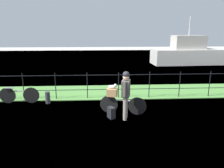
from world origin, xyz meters
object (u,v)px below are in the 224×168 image
object	(u,v)px
terrier_dog	(113,87)
backpack_on_paving	(111,113)
bicycle_main	(122,105)
wooden_crate	(112,92)
cyclist_person	(126,91)
moored_boat_near	(187,53)
bicycle_parked	(19,95)
mooring_bollard	(48,98)

from	to	relation	value
terrier_dog	backpack_on_paving	world-z (taller)	terrier_dog
backpack_on_paving	bicycle_main	bearing A→B (deg)	104.28
wooden_crate	backpack_on_paving	xyz separation A→B (m)	(-0.05, -0.48, -0.60)
terrier_dog	cyclist_person	xyz separation A→B (m)	(0.41, -0.56, -0.01)
backpack_on_paving	moored_boat_near	distance (m)	13.60
wooden_crate	backpack_on_paving	distance (m)	0.77
cyclist_person	bicycle_parked	size ratio (longest dim) A/B	1.02
bicycle_main	backpack_on_paving	world-z (taller)	bicycle_main
backpack_on_paving	bicycle_parked	distance (m)	4.18
bicycle_parked	moored_boat_near	world-z (taller)	moored_boat_near
bicycle_main	cyclist_person	xyz separation A→B (m)	(0.06, -0.48, 0.66)
wooden_crate	cyclist_person	size ratio (longest dim) A/B	0.21
backpack_on_paving	moored_boat_near	size ratio (longest dim) A/B	0.06
bicycle_main	backpack_on_paving	distance (m)	0.60
terrier_dog	backpack_on_paving	bearing A→B (deg)	-99.53
wooden_crate	backpack_on_paving	bearing A→B (deg)	-96.57
terrier_dog	bicycle_parked	size ratio (longest dim) A/B	0.20
mooring_bollard	wooden_crate	bearing A→B (deg)	-24.39
bicycle_main	bicycle_parked	bearing A→B (deg)	161.79
bicycle_main	wooden_crate	xyz separation A→B (m)	(-0.37, 0.09, 0.45)
wooden_crate	moored_boat_near	bearing A→B (deg)	56.52
cyclist_person	bicycle_parked	distance (m)	4.71
wooden_crate	cyclist_person	xyz separation A→B (m)	(0.43, -0.57, 0.21)
backpack_on_paving	bicycle_parked	world-z (taller)	bicycle_parked
terrier_dog	moored_boat_near	distance (m)	13.15
terrier_dog	bicycle_parked	xyz separation A→B (m)	(-3.87, 1.30, -0.66)
terrier_dog	moored_boat_near	size ratio (longest dim) A/B	0.05
bicycle_parked	moored_boat_near	bearing A→B (deg)	41.08
mooring_bollard	moored_boat_near	xyz separation A→B (m)	(9.89, 9.78, 0.68)
terrier_dog	moored_boat_near	world-z (taller)	moored_boat_near
mooring_bollard	bicycle_parked	xyz separation A→B (m)	(-1.21, 0.10, 0.10)
wooden_crate	mooring_bollard	bearing A→B (deg)	155.61
terrier_dog	mooring_bollard	distance (m)	3.02
wooden_crate	bicycle_parked	size ratio (longest dim) A/B	0.22
mooring_bollard	bicycle_parked	world-z (taller)	bicycle_parked
terrier_dog	cyclist_person	size ratio (longest dim) A/B	0.19
moored_boat_near	bicycle_parked	bearing A→B (deg)	-138.92
wooden_crate	bicycle_parked	distance (m)	4.08
bicycle_main	cyclist_person	size ratio (longest dim) A/B	0.99
bicycle_main	moored_boat_near	world-z (taller)	moored_boat_near
mooring_bollard	moored_boat_near	bearing A→B (deg)	44.67
wooden_crate	mooring_bollard	xyz separation A→B (m)	(-2.63, 1.19, -0.55)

